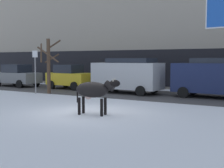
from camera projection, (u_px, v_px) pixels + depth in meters
name	position (u px, v px, depth m)	size (l,w,h in m)	color
ground_plane	(88.00, 112.00, 12.79)	(120.00, 120.00, 0.00)	white
road_strip	(153.00, 95.00, 18.92)	(60.00, 5.60, 0.01)	#423F3F
building_facade	(188.00, 7.00, 24.46)	(44.00, 6.10, 13.00)	#A39989
cow_black	(94.00, 90.00, 12.07)	(1.93, 0.84, 1.54)	black
car_grey_sedan	(17.00, 76.00, 25.10)	(4.27, 2.12, 1.84)	slate
car_yellow_hatchback	(70.00, 77.00, 22.92)	(3.57, 2.04, 1.86)	gold
car_silver_van	(128.00, 75.00, 19.86)	(4.67, 2.27, 2.32)	#B7BABF
car_navy_van	(214.00, 77.00, 17.44)	(4.67, 2.27, 2.32)	#19234C
bare_tree_left_lot	(49.00, 63.00, 19.61)	(1.67, 1.63, 3.59)	#4C3828
street_sign	(35.00, 68.00, 19.62)	(0.44, 0.08, 2.82)	gray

